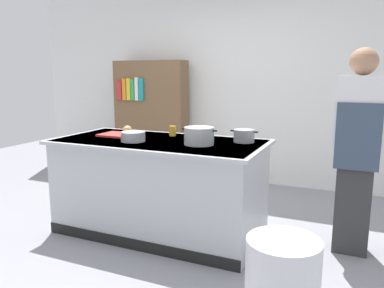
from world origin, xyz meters
TOP-DOWN VIEW (x-y plane):
  - ground_plane at (0.00, 0.00)m, footprint 10.00×10.00m
  - back_wall at (0.00, 2.10)m, footprint 6.40×0.12m
  - counter_island at (0.00, -0.00)m, footprint 1.98×0.98m
  - cutting_board at (-0.48, 0.07)m, footprint 0.40×0.28m
  - onion at (-0.41, 0.09)m, footprint 0.09×0.09m
  - stock_pot at (0.42, -0.04)m, footprint 0.33×0.26m
  - sauce_pan at (0.75, 0.23)m, footprint 0.25×0.19m
  - mixing_bowl at (-0.19, -0.14)m, footprint 0.22×0.22m
  - juice_cup at (-0.00, 0.28)m, footprint 0.07×0.07m
  - trash_bin at (1.35, -0.96)m, footprint 0.44×0.44m
  - person_chef at (1.70, 0.29)m, footprint 0.38×0.25m
  - bookshelf at (-1.13, 1.80)m, footprint 1.10×0.31m

SIDE VIEW (x-z plane):
  - ground_plane at x=0.00m, z-range 0.00..0.00m
  - trash_bin at x=1.35m, z-range 0.00..0.56m
  - counter_island at x=0.00m, z-range 0.02..0.92m
  - bookshelf at x=-1.13m, z-range 0.00..1.70m
  - cutting_board at x=-0.48m, z-range 0.90..0.92m
  - person_chef at x=1.70m, z-range 0.05..1.77m
  - mixing_bowl at x=-0.19m, z-range 0.90..0.99m
  - juice_cup at x=0.00m, z-range 0.90..1.00m
  - sauce_pan at x=0.75m, z-range 0.90..1.02m
  - onion at x=-0.41m, z-range 0.92..1.01m
  - stock_pot at x=0.42m, z-range 0.90..1.05m
  - back_wall at x=0.00m, z-range 0.00..3.00m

